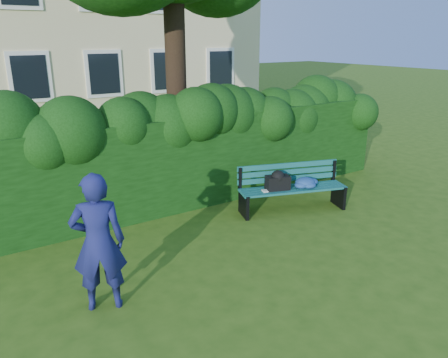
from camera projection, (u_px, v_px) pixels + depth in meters
ground at (244, 243)px, 7.17m from camera, size 80.00×80.00×0.00m
hedge at (180, 160)px, 8.63m from camera, size 10.00×1.00×1.80m
park_bench at (292, 185)px, 8.40m from camera, size 2.14×1.18×0.89m
man_reading at (98, 243)px, 5.24m from camera, size 0.75×0.62×1.76m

